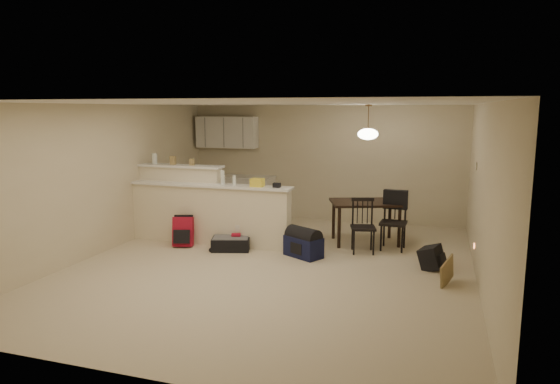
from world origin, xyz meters
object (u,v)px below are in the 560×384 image
at_px(dining_chair_near, 363,226).
at_px(navy_duffel, 303,247).
at_px(black_daypack, 432,258).
at_px(dining_chair_far, 393,221).
at_px(suitcase, 231,244).
at_px(red_backpack, 183,232).
at_px(dining_table, 366,206).
at_px(pendant_lamp, 368,134).

height_order(dining_chair_near, navy_duffel, dining_chair_near).
bearing_deg(black_daypack, dining_chair_near, 81.35).
xyz_separation_m(dining_chair_near, dining_chair_far, (0.47, 0.35, 0.04)).
relative_size(suitcase, black_daypack, 1.67).
bearing_deg(dining_chair_far, suitcase, -159.17).
distance_m(red_backpack, black_daypack, 4.25).
distance_m(dining_table, suitcase, 2.52).
height_order(dining_table, dining_chair_near, dining_chair_near).
xyz_separation_m(pendant_lamp, black_daypack, (1.19, -1.19, -1.82)).
bearing_deg(dining_chair_near, dining_table, 80.15).
height_order(dining_chair_near, red_backpack, dining_chair_near).
distance_m(dining_chair_near, dining_chair_far, 0.58).
xyz_separation_m(pendant_lamp, navy_duffel, (-0.85, -1.19, -1.82)).
height_order(red_backpack, black_daypack, red_backpack).
bearing_deg(dining_table, black_daypack, -65.12).
height_order(pendant_lamp, black_daypack, pendant_lamp).
distance_m(dining_chair_near, red_backpack, 3.17).
relative_size(dining_table, black_daypack, 3.75).
relative_size(dining_chair_near, dining_chair_far, 0.92).
bearing_deg(dining_chair_near, dining_chair_far, 21.81).
bearing_deg(pendant_lamp, suitcase, -151.11).
xyz_separation_m(dining_table, suitcase, (-2.15, -1.19, -0.57)).
bearing_deg(red_backpack, pendant_lamp, 4.27).
bearing_deg(dining_chair_far, navy_duffel, -144.59).
height_order(dining_chair_far, suitcase, dining_chair_far).
relative_size(dining_chair_far, red_backpack, 1.92).
bearing_deg(navy_duffel, pendant_lamp, 83.81).
relative_size(dining_table, navy_duffel, 2.31).
relative_size(dining_table, red_backpack, 2.76).
bearing_deg(pendant_lamp, dining_chair_far, -29.81).
xyz_separation_m(dining_table, navy_duffel, (-0.85, -1.19, -0.51)).
bearing_deg(pendant_lamp, navy_duffel, -125.50).
distance_m(dining_chair_far, suitcase, 2.84).
xyz_separation_m(dining_chair_near, navy_duffel, (-0.90, -0.54, -0.29)).
relative_size(pendant_lamp, dining_chair_far, 0.62).
bearing_deg(dining_chair_near, black_daypack, -39.98).
bearing_deg(black_daypack, red_backpack, 107.07).
bearing_deg(dining_chair_far, pendant_lamp, 152.66).
height_order(pendant_lamp, dining_chair_far, pendant_lamp).
distance_m(dining_chair_near, navy_duffel, 1.09).
bearing_deg(red_backpack, black_daypack, -16.96).
xyz_separation_m(dining_table, pendant_lamp, (0.00, 0.00, 1.31)).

